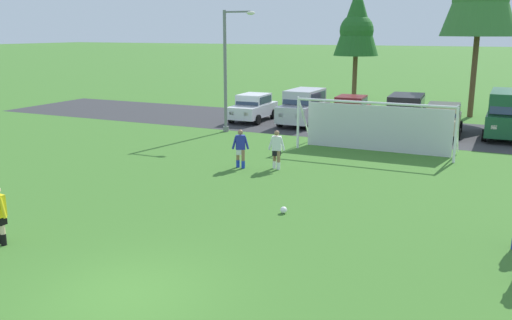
% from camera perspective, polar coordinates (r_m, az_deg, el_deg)
% --- Properties ---
extents(ground_plane, '(400.00, 400.00, 0.00)m').
position_cam_1_polar(ground_plane, '(25.38, 7.89, 0.42)').
color(ground_plane, '#3D7028').
extents(parking_lot_strip, '(52.00, 8.40, 0.01)m').
position_cam_1_polar(parking_lot_strip, '(33.06, 12.09, 3.28)').
color(parking_lot_strip, '#333335').
rests_on(parking_lot_strip, ground).
extents(soccer_ball, '(0.22, 0.22, 0.22)m').
position_cam_1_polar(soccer_ball, '(17.30, 2.93, -5.27)').
color(soccer_ball, white).
rests_on(soccer_ball, ground).
extents(soccer_goal, '(7.44, 1.96, 2.57)m').
position_cam_1_polar(soccer_goal, '(26.44, 12.50, 3.61)').
color(soccer_goal, white).
rests_on(soccer_goal, ground).
extents(player_defender_far, '(0.70, 0.41, 1.64)m').
position_cam_1_polar(player_defender_far, '(22.80, -1.65, 1.19)').
color(player_defender_far, '#936B4C').
rests_on(player_defender_far, ground).
extents(player_winger_left, '(0.75, 0.33, 1.64)m').
position_cam_1_polar(player_winger_left, '(22.61, 2.18, 1.08)').
color(player_winger_left, '#936B4C').
rests_on(player_winger_left, ground).
extents(parked_car_slot_far_left, '(2.11, 4.24, 1.72)m').
position_cam_1_polar(parked_car_slot_far_left, '(34.95, -0.31, 5.56)').
color(parked_car_slot_far_left, silver).
rests_on(parked_car_slot_far_left, ground).
extents(parked_car_slot_left, '(2.19, 4.63, 2.16)m').
position_cam_1_polar(parked_car_slot_left, '(33.63, 5.05, 5.60)').
color(parked_car_slot_left, '#B2B2BC').
rests_on(parked_car_slot_left, ground).
extents(parked_car_slot_center_left, '(2.21, 4.29, 1.72)m').
position_cam_1_polar(parked_car_slot_center_left, '(34.32, 9.89, 5.22)').
color(parked_car_slot_center_left, maroon).
rests_on(parked_car_slot_center_left, ground).
extents(parked_car_slot_center, '(2.34, 4.70, 2.16)m').
position_cam_1_polar(parked_car_slot_center, '(31.75, 15.42, 4.71)').
color(parked_car_slot_center, black).
rests_on(parked_car_slot_center, ground).
extents(parked_car_slot_center_right, '(2.20, 4.28, 1.72)m').
position_cam_1_polar(parked_car_slot_center_right, '(31.95, 19.05, 4.08)').
color(parked_car_slot_center_right, tan).
rests_on(parked_car_slot_center_right, ground).
extents(parked_car_slot_right, '(2.23, 4.81, 2.52)m').
position_cam_1_polar(parked_car_slot_right, '(32.25, 24.93, 4.49)').
color(parked_car_slot_right, '#194C2D').
rests_on(parked_car_slot_right, ground).
extents(tree_left_edge, '(3.43, 3.43, 9.13)m').
position_cam_1_polar(tree_left_edge, '(43.15, 10.56, 14.01)').
color(tree_left_edge, brown).
rests_on(tree_left_edge, ground).
extents(street_lamp, '(2.00, 0.32, 6.77)m').
position_cam_1_polar(street_lamp, '(30.85, -2.94, 9.43)').
color(street_lamp, slate).
rests_on(street_lamp, ground).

